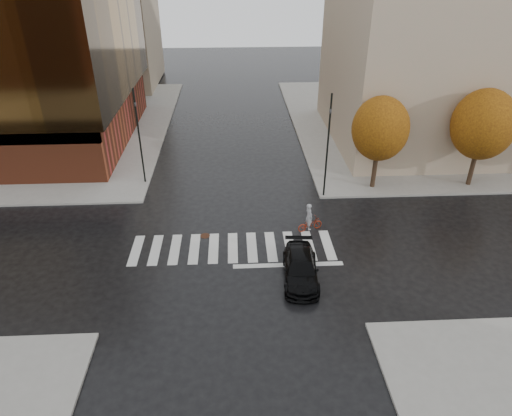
{
  "coord_description": "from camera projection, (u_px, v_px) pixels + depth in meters",
  "views": [
    {
      "loc": [
        0.23,
        -21.08,
        15.05
      ],
      "look_at": [
        1.39,
        1.52,
        2.0
      ],
      "focal_mm": 32.0,
      "sensor_mm": 36.0,
      "label": 1
    }
  ],
  "objects": [
    {
      "name": "building_ne_tan",
      "position": [
        440.0,
        30.0,
        36.64
      ],
      "size": [
        16.0,
        16.0,
        18.0
      ],
      "primitive_type": "cube",
      "color": "tan",
      "rests_on": "sidewalk_ne"
    },
    {
      "name": "traffic_light_nw",
      "position": [
        139.0,
        131.0,
        31.26
      ],
      "size": [
        0.21,
        0.19,
        6.83
      ],
      "rotation": [
        0.0,
        0.0,
        -1.22
      ],
      "color": "black",
      "rests_on": "sidewalk_nw"
    },
    {
      "name": "manhole",
      "position": [
        205.0,
        236.0,
        27.23
      ],
      "size": [
        0.75,
        0.75,
        0.01
      ],
      "primitive_type": "cylinder",
      "rotation": [
        0.0,
        0.0,
        0.34
      ],
      "color": "#422517",
      "rests_on": "ground"
    },
    {
      "name": "traffic_light_ne",
      "position": [
        328.0,
        140.0,
        29.4
      ],
      "size": [
        0.15,
        0.18,
        7.07
      ],
      "rotation": [
        0.0,
        0.0,
        3.08
      ],
      "color": "black",
      "rests_on": "sidewalk_ne"
    },
    {
      "name": "crosswalk",
      "position": [
        233.0,
        248.0,
        26.18
      ],
      "size": [
        12.0,
        3.0,
        0.01
      ],
      "primitive_type": "cube",
      "color": "silver",
      "rests_on": "ground"
    },
    {
      "name": "sedan",
      "position": [
        301.0,
        268.0,
        23.49
      ],
      "size": [
        2.08,
        4.45,
        1.26
      ],
      "primitive_type": "imported",
      "rotation": [
        0.0,
        0.0,
        -0.08
      ],
      "color": "black",
      "rests_on": "ground"
    },
    {
      "name": "ground",
      "position": [
        233.0,
        253.0,
        25.75
      ],
      "size": [
        120.0,
        120.0,
        0.0
      ],
      "primitive_type": "plane",
      "color": "black",
      "rests_on": "ground"
    },
    {
      "name": "tree_ne_b",
      "position": [
        483.0,
        125.0,
        30.6
      ],
      "size": [
        4.2,
        4.2,
        6.89
      ],
      "color": "black",
      "rests_on": "sidewalk_ne"
    },
    {
      "name": "tree_ne_a",
      "position": [
        380.0,
        129.0,
        30.37
      ],
      "size": [
        3.8,
        3.8,
        6.5
      ],
      "color": "black",
      "rests_on": "sidewalk_ne"
    },
    {
      "name": "sidewalk_nw",
      "position": [
        8.0,
        129.0,
        42.94
      ],
      "size": [
        30.0,
        30.0,
        0.15
      ],
      "primitive_type": "cube",
      "color": "gray",
      "rests_on": "ground"
    },
    {
      "name": "sidewalk_ne",
      "position": [
        445.0,
        121.0,
        44.81
      ],
      "size": [
        30.0,
        30.0,
        0.15
      ],
      "primitive_type": "cube",
      "color": "gray",
      "rests_on": "ground"
    },
    {
      "name": "fire_hydrant",
      "position": [
        102.0,
        172.0,
        33.7
      ],
      "size": [
        0.25,
        0.25,
        0.7
      ],
      "color": "#C4A50B",
      "rests_on": "sidewalk_nw"
    },
    {
      "name": "cyclist",
      "position": [
        310.0,
        221.0,
        27.49
      ],
      "size": [
        1.69,
        1.06,
        1.82
      ],
      "rotation": [
        0.0,
        0.0,
        1.91
      ],
      "color": "maroon",
      "rests_on": "ground"
    }
  ]
}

